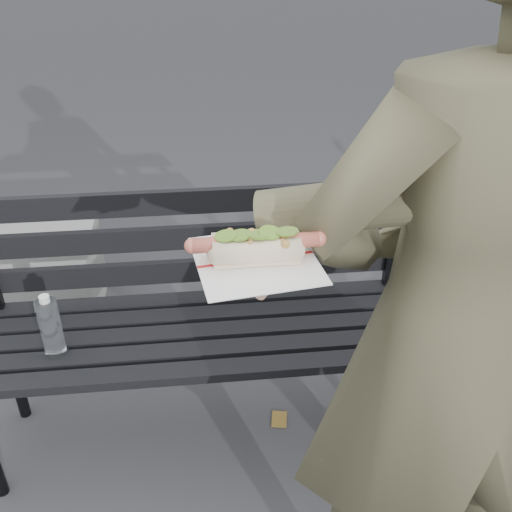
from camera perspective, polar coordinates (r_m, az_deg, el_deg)
The scene contains 4 objects.
park_bench at distance 1.95m, azimuth -5.79°, elevation -4.74°, with size 1.50×0.44×0.88m.
person at distance 1.27m, azimuth 17.85°, elevation -6.96°, with size 0.67×0.44×1.84m, color #4E4B34.
held_hotdog at distance 1.02m, azimuth 10.46°, elevation 3.97°, with size 0.63×0.30×0.20m.
fallen_leaves at distance 2.08m, azimuth 5.79°, elevation -22.04°, with size 4.59×3.06×0.00m.
Camera 1 is at (-0.02, -0.76, 1.68)m, focal length 42.00 mm.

